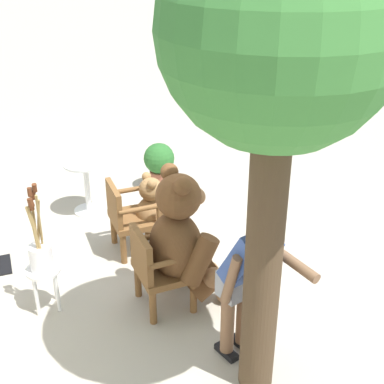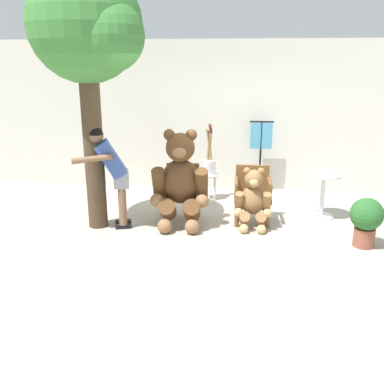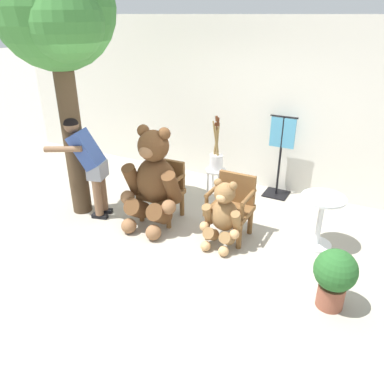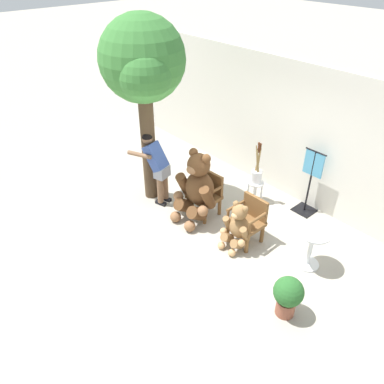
% 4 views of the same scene
% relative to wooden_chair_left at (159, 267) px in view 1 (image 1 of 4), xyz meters
% --- Properties ---
extents(ground_plane, '(60.00, 60.00, 0.00)m').
position_rel_wooden_chair_left_xyz_m(ground_plane, '(0.55, -0.54, -0.46)').
color(ground_plane, '#A8A091').
extents(wooden_chair_left, '(0.58, 0.54, 0.86)m').
position_rel_wooden_chair_left_xyz_m(wooden_chair_left, '(0.00, 0.00, 0.00)').
color(wooden_chair_left, brown).
rests_on(wooden_chair_left, ground).
extents(wooden_chair_right, '(0.56, 0.52, 0.86)m').
position_rel_wooden_chair_left_xyz_m(wooden_chair_right, '(1.10, 0.00, 0.00)').
color(wooden_chair_right, brown).
rests_on(wooden_chair_right, ground).
extents(teddy_bear_large, '(0.87, 0.84, 1.46)m').
position_rel_wooden_chair_left_xyz_m(teddy_bear_large, '(0.01, -0.26, 0.25)').
color(teddy_bear_large, brown).
rests_on(teddy_bear_large, ground).
extents(teddy_bear_small, '(0.55, 0.52, 0.92)m').
position_rel_wooden_chair_left_xyz_m(teddy_bear_small, '(1.10, -0.29, -0.01)').
color(teddy_bear_small, olive).
rests_on(teddy_bear_small, ground).
extents(person_visitor, '(0.75, 0.62, 1.52)m').
position_rel_wooden_chair_left_xyz_m(person_visitor, '(-0.97, -0.46, 0.44)').
color(person_visitor, black).
rests_on(person_visitor, ground).
extents(white_stool, '(0.34, 0.34, 0.46)m').
position_rel_wooden_chair_left_xyz_m(white_stool, '(0.37, 1.06, -0.11)').
color(white_stool, white).
rests_on(white_stool, ground).
extents(brush_bucket, '(0.22, 0.22, 0.91)m').
position_rel_wooden_chair_left_xyz_m(brush_bucket, '(0.37, 1.06, 0.21)').
color(brush_bucket, white).
rests_on(brush_bucket, white_stool).
extents(round_side_table, '(0.56, 0.56, 0.72)m').
position_rel_wooden_chair_left_xyz_m(round_side_table, '(2.22, 0.28, -0.01)').
color(round_side_table, silver).
rests_on(round_side_table, ground).
extents(patio_tree, '(1.62, 1.55, 3.65)m').
position_rel_wooden_chair_left_xyz_m(patio_tree, '(-1.17, -0.49, 2.32)').
color(patio_tree, '#473523').
rests_on(patio_tree, ground).
extents(potted_plant, '(0.44, 0.44, 0.68)m').
position_rel_wooden_chair_left_xyz_m(potted_plant, '(2.58, -0.83, -0.07)').
color(potted_plant, brown).
rests_on(potted_plant, ground).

